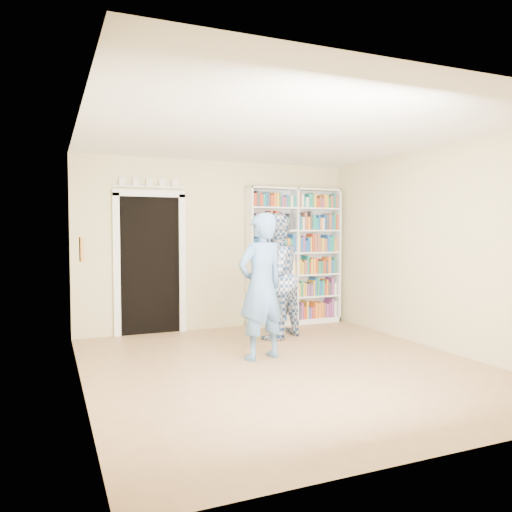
{
  "coord_description": "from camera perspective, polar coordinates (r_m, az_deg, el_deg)",
  "views": [
    {
      "loc": [
        -2.56,
        -5.16,
        1.6
      ],
      "look_at": [
        -0.0,
        0.9,
        1.25
      ],
      "focal_mm": 35.0,
      "sensor_mm": 36.0,
      "label": 1
    }
  ],
  "objects": [
    {
      "name": "wall_art",
      "position": [
        5.38,
        -19.33,
        0.74
      ],
      "size": [
        0.03,
        0.25,
        0.25
      ],
      "primitive_type": "cube",
      "color": "brown",
      "rests_on": "wall_left"
    },
    {
      "name": "wall_left",
      "position": [
        5.18,
        -19.41,
        0.11
      ],
      "size": [
        0.0,
        5.0,
        5.0
      ],
      "primitive_type": "plane",
      "rotation": [
        1.57,
        0.0,
        1.57
      ],
      "color": "beige",
      "rests_on": "floor"
    },
    {
      "name": "ceiling",
      "position": [
        5.87,
        3.55,
        13.84
      ],
      "size": [
        5.0,
        5.0,
        0.0
      ],
      "primitive_type": "plane",
      "rotation": [
        3.14,
        0.0,
        0.0
      ],
      "color": "white",
      "rests_on": "wall_back"
    },
    {
      "name": "man_blue",
      "position": [
        6.14,
        0.59,
        -3.49
      ],
      "size": [
        0.74,
        0.57,
        1.8
      ],
      "primitive_type": "imported",
      "rotation": [
        0.0,
        0.0,
        3.37
      ],
      "color": "#507DB2",
      "rests_on": "floor"
    },
    {
      "name": "paper_sheet",
      "position": [
        7.24,
        3.82,
        -0.93
      ],
      "size": [
        0.22,
        0.09,
        0.33
      ],
      "primitive_type": "cube",
      "rotation": [
        0.0,
        0.0,
        0.38
      ],
      "color": "white",
      "rests_on": "man_plaid"
    },
    {
      "name": "wall_back",
      "position": [
        8.08,
        -4.38,
        1.25
      ],
      "size": [
        4.5,
        0.0,
        4.5
      ],
      "primitive_type": "plane",
      "rotation": [
        1.57,
        0.0,
        0.0
      ],
      "color": "beige",
      "rests_on": "floor"
    },
    {
      "name": "man_plaid",
      "position": [
        7.35,
        2.14,
        -2.29
      ],
      "size": [
        1.11,
        1.03,
        1.84
      ],
      "primitive_type": "imported",
      "rotation": [
        0.0,
        0.0,
        3.62
      ],
      "color": "navy",
      "rests_on": "floor"
    },
    {
      "name": "wall_right",
      "position": [
        7.06,
        20.11,
        0.82
      ],
      "size": [
        0.0,
        5.0,
        5.0
      ],
      "primitive_type": "plane",
      "rotation": [
        1.57,
        0.0,
        -1.57
      ],
      "color": "beige",
      "rests_on": "floor"
    },
    {
      "name": "floor",
      "position": [
        5.98,
        3.47,
        -12.49
      ],
      "size": [
        5.0,
        5.0,
        0.0
      ],
      "primitive_type": "plane",
      "color": "#9D704C",
      "rests_on": "ground"
    },
    {
      "name": "bookshelf",
      "position": [
        8.45,
        4.36,
        0.02
      ],
      "size": [
        1.67,
        0.31,
        2.29
      ],
      "rotation": [
        0.0,
        0.0,
        -0.32
      ],
      "color": "white",
      "rests_on": "floor"
    },
    {
      "name": "doorway",
      "position": [
        7.79,
        -12.02,
        -0.13
      ],
      "size": [
        1.1,
        0.08,
        2.43
      ],
      "color": "black",
      "rests_on": "floor"
    }
  ]
}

